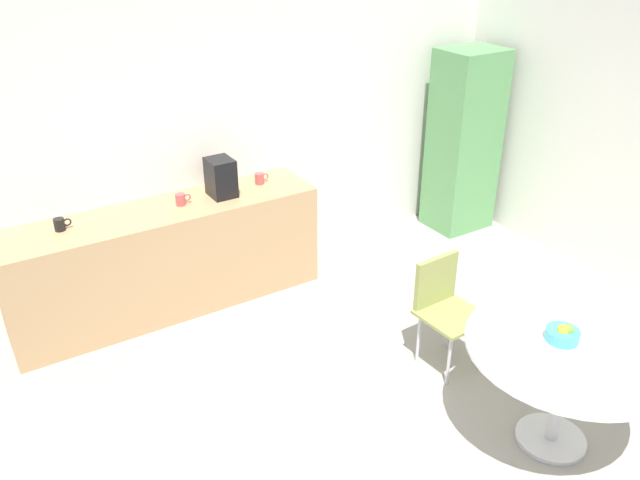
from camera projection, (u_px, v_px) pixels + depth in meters
name	position (u px, v px, depth m)	size (l,w,h in m)	color
wall_back	(209.00, 137.00, 5.50)	(6.00, 0.10, 2.60)	white
counter_block	(167.00, 259.00, 5.34)	(2.56, 0.60, 0.90)	tan
locker_cabinet	(464.00, 142.00, 6.53)	(0.60, 0.50, 1.85)	#599959
round_table	(568.00, 361.00, 3.85)	(1.23, 1.23, 0.75)	silver
chair_olive	(443.00, 300.00, 4.66)	(0.44, 0.44, 0.83)	silver
fruit_bowl	(563.00, 334.00, 3.82)	(0.20, 0.20, 0.11)	teal
mug_white	(260.00, 178.00, 5.59)	(0.13, 0.08, 0.09)	#D84C4C
mug_green	(60.00, 224.00, 4.79)	(0.13, 0.08, 0.09)	black
mug_red	(181.00, 199.00, 5.19)	(0.13, 0.08, 0.09)	#D84C4C
coffee_maker	(221.00, 177.00, 5.31)	(0.20, 0.24, 0.32)	black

